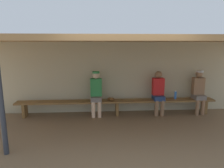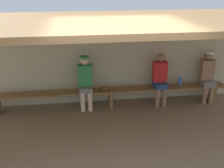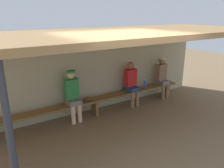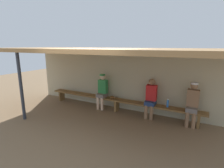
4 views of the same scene
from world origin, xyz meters
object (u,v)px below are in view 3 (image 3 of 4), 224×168
object	(u,v)px
water_bottle_orange	(145,83)
player_leftmost	(73,93)
bench	(95,101)
player_middle	(162,75)
baseball_glove_dark_brown	(88,99)
player_with_sunglasses	(132,82)
support_post	(10,139)

from	to	relation	value
water_bottle_orange	player_leftmost	bearing A→B (deg)	-179.31
bench	player_middle	world-z (taller)	player_middle
player_middle	baseball_glove_dark_brown	xyz separation A→B (m)	(-2.72, -0.00, -0.24)
water_bottle_orange	baseball_glove_dark_brown	size ratio (longest dim) A/B	1.09
player_leftmost	player_with_sunglasses	size ratio (longest dim) A/B	1.01
player_leftmost	water_bottle_orange	distance (m)	2.45
support_post	water_bottle_orange	size ratio (longest dim) A/B	8.40
support_post	bench	bearing A→B (deg)	41.30
support_post	bench	size ratio (longest dim) A/B	0.37
water_bottle_orange	bench	bearing A→B (deg)	-178.96
player_with_sunglasses	water_bottle_orange	distance (m)	0.57
support_post	water_bottle_orange	distance (m)	4.75
baseball_glove_dark_brown	bench	bearing A→B (deg)	27.18
bench	player_with_sunglasses	xyz separation A→B (m)	(1.27, 0.00, 0.34)
baseball_glove_dark_brown	water_bottle_orange	bearing A→B (deg)	27.82
player_middle	bench	bearing A→B (deg)	-179.92
player_middle	baseball_glove_dark_brown	size ratio (longest dim) A/B	5.60
support_post	baseball_glove_dark_brown	distance (m)	3.10
support_post	player_middle	distance (m)	5.36
support_post	bench	xyz separation A→B (m)	(2.39, 2.10, -0.71)
player_leftmost	baseball_glove_dark_brown	distance (m)	0.50
player_middle	water_bottle_orange	bearing A→B (deg)	177.63
player_leftmost	baseball_glove_dark_brown	world-z (taller)	player_leftmost
player_leftmost	player_with_sunglasses	world-z (taller)	player_leftmost
bench	baseball_glove_dark_brown	world-z (taller)	baseball_glove_dark_brown
player_middle	water_bottle_orange	xyz separation A→B (m)	(-0.71, 0.03, -0.16)
player_leftmost	player_with_sunglasses	bearing A→B (deg)	-0.01
support_post	player_with_sunglasses	distance (m)	4.24
support_post	player_leftmost	bearing A→B (deg)	49.99
support_post	player_leftmost	world-z (taller)	support_post
support_post	water_bottle_orange	world-z (taller)	support_post
water_bottle_orange	baseball_glove_dark_brown	world-z (taller)	water_bottle_orange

